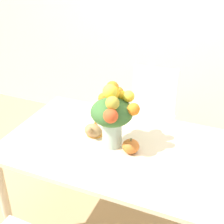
% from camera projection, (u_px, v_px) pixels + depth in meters
% --- Properties ---
extents(wall_back, '(8.00, 0.06, 2.70)m').
position_uv_depth(wall_back, '(185.00, 2.00, 2.81)').
color(wall_back, silver).
rests_on(wall_back, ground_plane).
extents(dining_table, '(1.54, 0.88, 0.72)m').
position_uv_depth(dining_table, '(126.00, 158.00, 1.98)').
color(dining_table, beige).
rests_on(dining_table, ground_plane).
extents(flower_vase, '(0.30, 0.30, 0.42)m').
position_uv_depth(flower_vase, '(113.00, 113.00, 1.84)').
color(flower_vase, '#B2CCBC').
rests_on(flower_vase, dining_table).
extents(pumpkin, '(0.10, 0.10, 0.10)m').
position_uv_depth(pumpkin, '(131.00, 146.00, 1.87)').
color(pumpkin, orange).
rests_on(pumpkin, dining_table).
extents(turkey_figurine, '(0.12, 0.16, 0.10)m').
position_uv_depth(turkey_figurine, '(94.00, 129.00, 2.03)').
color(turkey_figurine, '#A87A4C').
rests_on(turkey_figurine, dining_table).
extents(dining_chair_near_window, '(0.44, 0.44, 0.89)m').
position_uv_depth(dining_chair_near_window, '(149.00, 117.00, 2.76)').
color(dining_chair_near_window, white).
rests_on(dining_chair_near_window, ground_plane).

